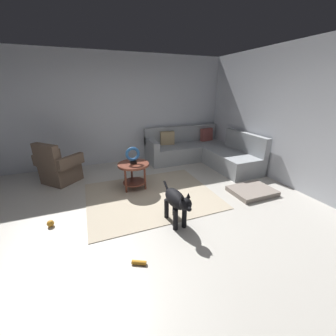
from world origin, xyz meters
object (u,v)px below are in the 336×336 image
at_px(armchair, 58,168).
at_px(torus_sculpture, 133,155).
at_px(dog_toy_rope, 139,263).
at_px(dog_toy_ball, 50,223).
at_px(dog_bed_mat, 252,191).
at_px(dog, 177,201).
at_px(side_table, 134,169).
at_px(sectional_couch, 201,152).

height_order(armchair, torus_sculpture, armchair).
xyz_separation_m(armchair, dog_toy_rope, (1.01, -2.80, -0.30)).
bearing_deg(dog_toy_ball, armchair, 89.36).
bearing_deg(dog_toy_rope, dog_bed_mat, 19.87).
xyz_separation_m(dog, dog_toy_rope, (-0.71, -0.54, -0.35)).
relative_size(side_table, dog_bed_mat, 0.75).
bearing_deg(armchair, dog, -6.62).
distance_m(armchair, dog_bed_mat, 3.96).
bearing_deg(dog_toy_ball, sectional_couch, 25.58).
height_order(dog, dog_toy_ball, dog).
xyz_separation_m(dog_bed_mat, dog_toy_rope, (-2.45, -0.88, -0.02)).
bearing_deg(torus_sculpture, armchair, 147.10).
bearing_deg(armchair, dog_toy_ball, -44.37).
distance_m(sectional_couch, dog_toy_rope, 3.75).
bearing_deg(side_table, armchair, 147.10).
relative_size(torus_sculpture, dog, 0.38).
relative_size(armchair, torus_sculpture, 3.05).
bearing_deg(dog_toy_rope, dog, 37.57).
distance_m(sectional_couch, dog_bed_mat, 1.96).
bearing_deg(dog_bed_mat, torus_sculpture, 153.69).
relative_size(sectional_couch, armchair, 2.27).
bearing_deg(dog, dog_bed_mat, -171.39).
relative_size(torus_sculpture, dog_toy_rope, 1.97).
bearing_deg(armchair, side_table, 13.37).
relative_size(sectional_couch, dog_toy_rope, 13.59).
bearing_deg(side_table, dog_toy_ball, -152.64).
distance_m(side_table, dog, 1.39).
bearing_deg(sectional_couch, armchair, -179.65).
bearing_deg(torus_sculpture, dog_bed_mat, -26.31).
relative_size(armchair, dog, 1.17).
xyz_separation_m(sectional_couch, dog_bed_mat, (-0.01, -1.94, -0.24)).
bearing_deg(torus_sculpture, dog_toy_rope, -101.80).
bearing_deg(side_table, dog_toy_rope, -101.80).
distance_m(dog, dog_toy_ball, 1.87).
bearing_deg(dog_toy_ball, dog, -19.70).
bearing_deg(dog_bed_mat, sectional_couch, 89.84).
bearing_deg(dog, side_table, -79.62).
distance_m(armchair, dog, 2.84).
height_order(sectional_couch, armchair, same).
distance_m(armchair, dog_toy_ball, 1.67).
bearing_deg(armchair, dog_bed_mat, 17.18).
height_order(sectional_couch, dog_bed_mat, sectional_couch).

